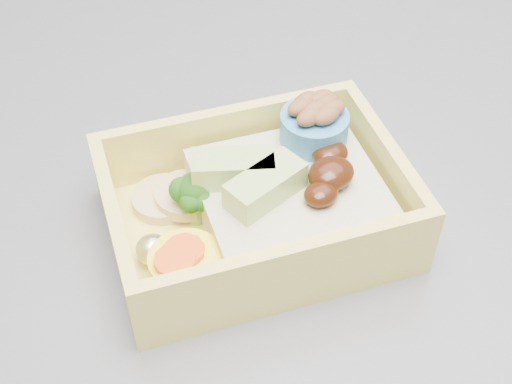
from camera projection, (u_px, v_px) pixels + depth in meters
bento_box at (264, 201)px, 0.44m from camera, size 0.21×0.18×0.07m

